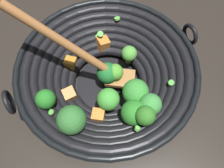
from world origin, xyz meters
The scene contains 2 objects.
ground_plane centered at (0.00, 0.00, 0.00)m, with size 4.00×4.00×0.00m, color #28231E.
wok centered at (0.00, 0.00, 0.07)m, with size 0.44×0.42×0.26m.
Camera 1 is at (0.00, 0.27, 0.52)m, focal length 35.57 mm.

